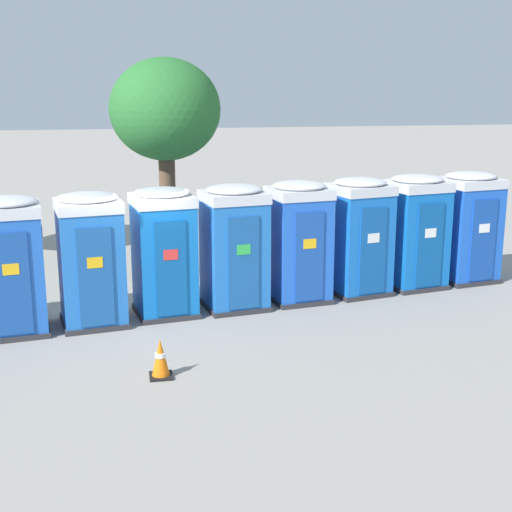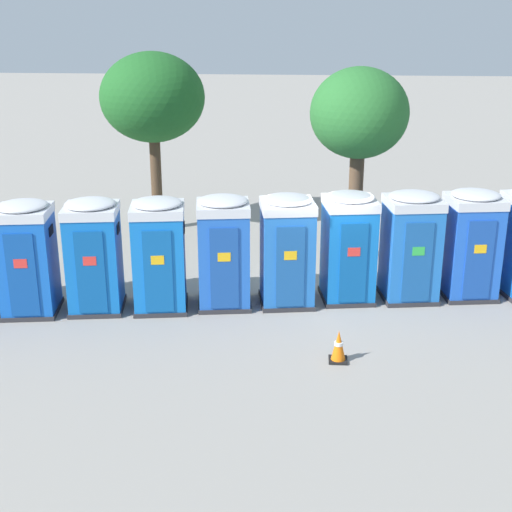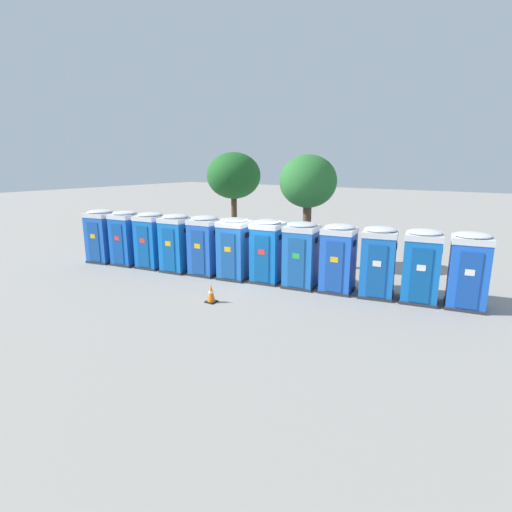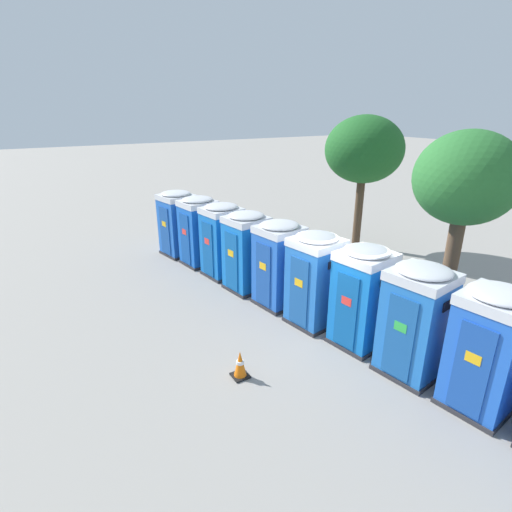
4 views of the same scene
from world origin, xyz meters
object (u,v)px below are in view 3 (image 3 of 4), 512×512
object	(u,v)px
portapotty_10	(422,266)
portapotty_11	(468,270)
portapotty_6	(268,251)
street_tree_0	(308,183)
portapotty_9	(378,262)
traffic_cone	(211,294)
portapotty_2	(151,240)
portapotty_7	(301,255)
street_tree_1	(234,176)
portapotty_4	(205,245)
portapotty_0	(102,236)
portapotty_3	(176,243)
portapotty_8	(338,258)
portapotty_1	(126,238)
portapotty_5	(235,248)

from	to	relation	value
portapotty_10	portapotty_11	distance (m)	1.43
portapotty_6	street_tree_0	xyz separation A→B (m)	(0.28, 2.83, 2.57)
portapotty_9	traffic_cone	world-z (taller)	portapotty_9
portapotty_2	portapotty_7	xyz separation A→B (m)	(7.06, 1.21, -0.00)
portapotty_6	portapotty_11	distance (m)	7.16
portapotty_7	street_tree_1	distance (m)	8.95
portapotty_2	street_tree_1	bearing A→B (deg)	89.12
portapotty_7	portapotty_2	bearing A→B (deg)	-170.29
portapotty_4	portapotty_11	bearing A→B (deg)	10.26
portapotty_0	street_tree_0	world-z (taller)	street_tree_0
portapotty_2	portapotty_9	world-z (taller)	same
portapotty_2	portapotty_11	world-z (taller)	same
portapotty_4	portapotty_10	size ratio (longest dim) A/B	1.00
portapotty_3	portapotty_6	bearing A→B (deg)	11.74
street_tree_0	traffic_cone	bearing A→B (deg)	-95.42
portapotty_8	traffic_cone	xyz separation A→B (m)	(-3.12, -3.61, -0.97)
portapotty_1	portapotty_2	bearing A→B (deg)	11.04
portapotty_6	portapotty_8	xyz separation A→B (m)	(2.83, 0.43, -0.00)
portapotty_9	street_tree_0	size ratio (longest dim) A/B	0.50
street_tree_1	portapotty_10	bearing A→B (deg)	-20.38
portapotty_1	portapotty_7	size ratio (longest dim) A/B	1.00
portapotty_7	portapotty_8	world-z (taller)	same
portapotty_1	portapotty_9	bearing A→B (deg)	10.11
portapotty_6	portapotty_7	world-z (taller)	same
portapotty_1	street_tree_0	bearing A→B (deg)	29.56
portapotty_6	street_tree_0	distance (m)	3.83
portapotty_11	portapotty_10	bearing A→B (deg)	-169.35
portapotty_11	traffic_cone	bearing A→B (deg)	-149.08
portapotty_1	portapotty_10	world-z (taller)	same
portapotty_11	street_tree_1	world-z (taller)	street_tree_1
portapotty_10	traffic_cone	world-z (taller)	portapotty_10
portapotty_5	street_tree_1	size ratio (longest dim) A/B	0.48
portapotty_5	portapotty_7	world-z (taller)	same
portapotty_1	portapotty_10	size ratio (longest dim) A/B	1.00
portapotty_2	portapotty_8	size ratio (longest dim) A/B	1.00
portapotty_6	portapotty_8	distance (m)	2.86
portapotty_10	portapotty_11	world-z (taller)	same
portapotty_1	portapotty_11	bearing A→B (deg)	10.22
portapotty_2	portapotty_6	world-z (taller)	same
portapotty_11	street_tree_1	xyz separation A→B (m)	(-12.59, 3.89, 2.68)
portapotty_1	traffic_cone	world-z (taller)	portapotty_1
portapotty_7	portapotty_9	world-z (taller)	same
portapotty_7	portapotty_9	distance (m)	2.86
portapotty_3	portapotty_5	world-z (taller)	same
portapotty_6	portapotty_7	size ratio (longest dim) A/B	1.00
portapotty_2	portapotty_3	size ratio (longest dim) A/B	1.00
street_tree_1	portapotty_7	bearing A→B (deg)	-35.41
portapotty_2	portapotty_9	size ratio (longest dim) A/B	1.00
portapotty_5	portapotty_8	world-z (taller)	same
portapotty_10	portapotty_9	bearing A→B (deg)	-169.40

